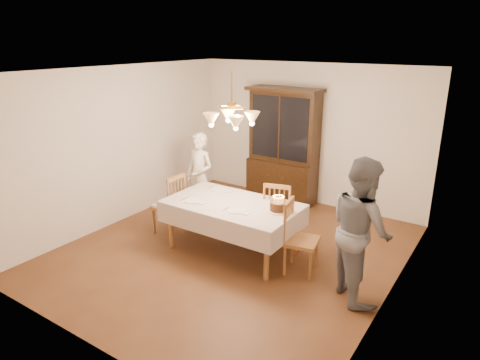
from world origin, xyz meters
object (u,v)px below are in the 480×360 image
Objects in this scene: china_hutch at (283,148)px; chair_far_side at (279,216)px; dining_table at (232,208)px; birthday_cake at (278,207)px; elderly_woman at (200,177)px.

chair_far_side is (0.82, -1.63, -0.60)m from china_hutch.
dining_table is at bearing -124.66° from chair_far_side.
china_hutch is 7.20× the size of birthday_cake.
china_hutch is 1.42× the size of elderly_woman.
chair_far_side is 0.66× the size of elderly_woman.
elderly_woman is at bearing -115.55° from china_hutch.
chair_far_side is 1.60m from elderly_woman.
dining_table is at bearing -80.28° from china_hutch.
chair_far_side is at bearing -63.48° from china_hutch.
elderly_woman is (-1.57, 0.06, 0.32)m from chair_far_side.
elderly_woman is 5.07× the size of birthday_cake.
chair_far_side is at bearing 116.77° from birthday_cake.
china_hutch is (-0.39, 2.25, 0.36)m from dining_table.
chair_far_side is 0.70m from birthday_cake.
elderly_woman is 1.93m from birthday_cake.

